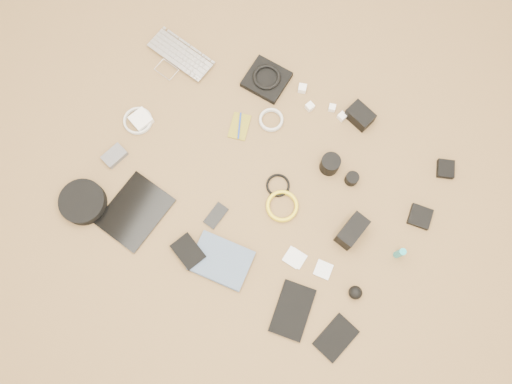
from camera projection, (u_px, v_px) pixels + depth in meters
The scene contains 33 objects.
laptop at pixel (175, 62), 2.23m from camera, with size 0.30×0.21×0.02m, color silver.
headphone_pouch at pixel (267, 80), 2.20m from camera, with size 0.18×0.16×0.03m, color black.
headphones at pixel (267, 77), 2.18m from camera, with size 0.12×0.12×0.02m, color black.
charger_a at pixel (302, 88), 2.19m from camera, with size 0.03×0.03×0.03m, color white.
charger_b at pixel (332, 108), 2.17m from camera, with size 0.03×0.03×0.03m, color white.
charger_c at pixel (342, 117), 2.16m from camera, with size 0.03×0.03×0.03m, color white.
charger_d at pixel (310, 107), 2.17m from camera, with size 0.03×0.03×0.03m, color white.
dslr_camera at pixel (360, 116), 2.14m from camera, with size 0.11×0.08×0.06m, color black.
lens_pouch at pixel (446, 169), 2.10m from camera, with size 0.07×0.08×0.03m, color black.
notebook_olive at pixel (240, 126), 2.16m from camera, with size 0.08×0.12×0.01m, color olive.
pen_blue at pixel (239, 126), 2.15m from camera, with size 0.01×0.01×0.12m, color #1533AC.
cable_white_a at pixel (271, 120), 2.16m from camera, with size 0.11×0.11×0.01m, color silver.
lens_a at pixel (330, 164), 2.07m from camera, with size 0.08×0.08×0.09m, color black.
lens_b at pixel (352, 179), 2.07m from camera, with size 0.05×0.05×0.05m, color black.
card_reader at pixel (420, 217), 2.05m from camera, with size 0.09×0.09×0.02m, color black.
power_brick at pixel (141, 120), 2.15m from camera, with size 0.08×0.08×0.03m, color white.
cable_white_b at pixel (138, 121), 2.16m from camera, with size 0.13×0.13×0.01m, color silver.
cable_black at pixel (278, 186), 2.09m from camera, with size 0.10×0.10×0.01m, color black.
cable_yellow at pixel (282, 207), 2.06m from camera, with size 0.13×0.13×0.02m, color yellow.
flash at pixel (352, 231), 1.99m from camera, with size 0.07×0.13×0.10m, color black.
lens_cleaner at pixel (400, 253), 1.97m from camera, with size 0.03×0.03×0.10m, color teal.
battery_charger at pixel (114, 156), 2.11m from camera, with size 0.06×0.10×0.03m, color #545458.
tablet at pixel (135, 212), 2.06m from camera, with size 0.21×0.28×0.01m, color black.
phone at pixel (216, 216), 2.05m from camera, with size 0.06×0.11×0.01m, color black.
filter_case_left at pixel (294, 258), 2.01m from camera, with size 0.07×0.07×0.01m, color silver.
filter_case_mid at pixel (296, 258), 2.01m from camera, with size 0.07×0.07×0.01m, color silver.
filter_case_right at pixel (323, 270), 2.00m from camera, with size 0.07×0.07×0.01m, color silver.
air_blower at pixel (355, 293), 1.95m from camera, with size 0.05×0.05×0.05m, color black.
headphone_case at pixel (83, 202), 2.05m from camera, with size 0.19×0.19×0.05m, color black.
drive_case at pixel (188, 252), 2.00m from camera, with size 0.13×0.09×0.03m, color black.
paperback at pixel (212, 281), 1.98m from camera, with size 0.17×0.23×0.02m, color #445773.
notebook_black_a at pixel (292, 310), 1.95m from camera, with size 0.13×0.21×0.02m, color black.
notebook_black_b at pixel (336, 338), 1.93m from camera, with size 0.11×0.16×0.01m, color black.
Camera 1 is at (0.30, -0.50, 2.01)m, focal length 35.00 mm.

